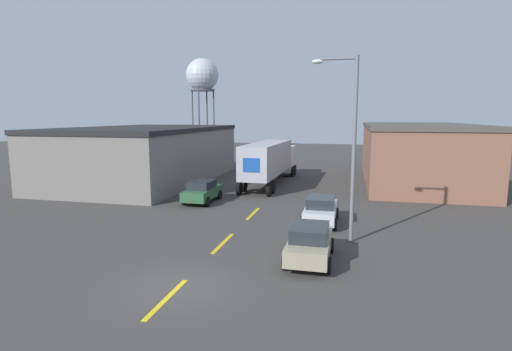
# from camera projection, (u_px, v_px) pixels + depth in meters

# --- Properties ---
(ground_plane) EXTENTS (160.00, 160.00, 0.00)m
(ground_plane) POSITION_uv_depth(u_px,v_px,m) (179.00, 287.00, 15.00)
(ground_plane) COLOR #3D3A38
(road_centerline) EXTENTS (0.20, 15.98, 0.01)m
(road_centerline) POSITION_uv_depth(u_px,v_px,m) (223.00, 243.00, 20.13)
(road_centerline) COLOR gold
(road_centerline) RESTS_ON ground_plane
(warehouse_left) EXTENTS (12.07, 21.02, 5.30)m
(warehouse_left) POSITION_uv_depth(u_px,v_px,m) (146.00, 154.00, 39.41)
(warehouse_left) COLOR slate
(warehouse_left) RESTS_ON ground_plane
(warehouse_right) EXTENTS (9.58, 20.41, 5.62)m
(warehouse_right) POSITION_uv_depth(u_px,v_px,m) (416.00, 153.00, 38.55)
(warehouse_right) COLOR brown
(warehouse_right) RESTS_ON ground_plane
(semi_truck) EXTENTS (3.13, 14.14, 3.97)m
(semi_truck) POSITION_uv_depth(u_px,v_px,m) (271.00, 159.00, 37.55)
(semi_truck) COLOR silver
(semi_truck) RESTS_ON ground_plane
(parked_car_left_far) EXTENTS (1.99, 4.26, 1.63)m
(parked_car_left_far) POSITION_uv_depth(u_px,v_px,m) (202.00, 191.00, 29.62)
(parked_car_left_far) COLOR #2D5B38
(parked_car_left_far) RESTS_ON ground_plane
(parked_car_right_mid) EXTENTS (1.99, 4.26, 1.63)m
(parked_car_right_mid) POSITION_uv_depth(u_px,v_px,m) (321.00, 210.00, 23.76)
(parked_car_right_mid) COLOR silver
(parked_car_right_mid) RESTS_ON ground_plane
(parked_car_right_near) EXTENTS (1.99, 4.26, 1.63)m
(parked_car_right_near) POSITION_uv_depth(u_px,v_px,m) (310.00, 242.00, 17.58)
(parked_car_right_near) COLOR tan
(parked_car_right_near) RESTS_ON ground_plane
(water_tower) EXTENTS (6.05, 6.05, 16.96)m
(water_tower) POSITION_uv_depth(u_px,v_px,m) (202.00, 76.00, 74.11)
(water_tower) COLOR #47474C
(water_tower) RESTS_ON ground_plane
(street_lamp) EXTENTS (2.26, 0.32, 9.24)m
(street_lamp) POSITION_uv_depth(u_px,v_px,m) (350.00, 139.00, 19.62)
(street_lamp) COLOR slate
(street_lamp) RESTS_ON ground_plane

